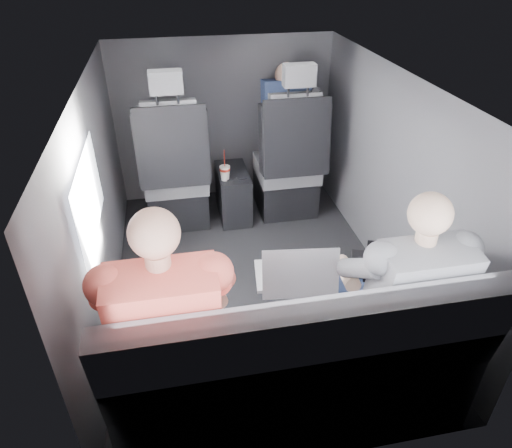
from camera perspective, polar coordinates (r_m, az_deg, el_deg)
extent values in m
plane|color=black|center=(3.15, -0.37, -6.95)|extent=(2.60, 2.60, 0.00)
plane|color=#B2B2AD|center=(2.52, -0.48, 17.48)|extent=(2.60, 2.60, 0.00)
cube|color=#56565B|center=(2.77, -19.02, 1.97)|extent=(0.02, 2.60, 1.35)
cube|color=#56565B|center=(3.05, 16.52, 5.27)|extent=(0.02, 2.60, 1.35)
cube|color=#56565B|center=(3.95, -3.99, 12.79)|extent=(1.80, 0.02, 1.35)
cube|color=#56565B|center=(1.78, 7.67, -16.29)|extent=(1.80, 0.02, 1.35)
cube|color=white|center=(2.41, -20.13, 3.07)|extent=(0.02, 0.75, 0.42)
cube|color=black|center=(3.41, 5.05, 11.73)|extent=(0.35, 0.11, 0.59)
cube|color=black|center=(3.80, -9.68, 2.79)|extent=(0.46, 0.48, 0.30)
cube|color=slate|center=(3.67, -9.99, 5.75)|extent=(0.48, 0.46, 0.14)
cube|color=slate|center=(3.34, -10.44, 9.91)|extent=(0.38, 0.18, 0.61)
cube|color=black|center=(3.36, -14.17, 9.03)|extent=(0.08, 0.21, 0.53)
cube|color=black|center=(3.36, -6.59, 9.81)|extent=(0.08, 0.21, 0.53)
cube|color=black|center=(3.28, -10.38, 9.33)|extent=(0.50, 0.11, 0.58)
cube|color=slate|center=(3.16, -11.22, 17.01)|extent=(0.22, 0.10, 0.15)
cube|color=black|center=(3.90, 3.63, 4.07)|extent=(0.46, 0.48, 0.30)
cube|color=slate|center=(3.78, 3.82, 7.00)|extent=(0.48, 0.46, 0.14)
cube|color=slate|center=(3.46, 4.87, 11.13)|extent=(0.38, 0.18, 0.61)
cube|color=black|center=(3.42, 1.23, 10.44)|extent=(0.08, 0.21, 0.53)
cube|color=black|center=(3.53, 8.36, 10.84)|extent=(0.08, 0.21, 0.53)
cube|color=black|center=(3.40, 5.15, 10.57)|extent=(0.50, 0.11, 0.58)
cube|color=slate|center=(3.28, 5.43, 18.04)|extent=(0.22, 0.10, 0.15)
cube|color=black|center=(3.76, -2.87, 3.84)|extent=(0.24, 0.48, 0.40)
cylinder|color=black|center=(3.56, -3.47, 5.75)|extent=(0.09, 0.09, 0.01)
cylinder|color=black|center=(3.57, -1.72, 5.91)|extent=(0.09, 0.09, 0.01)
cube|color=slate|center=(2.29, 4.61, -18.58)|extent=(1.60, 0.50, 0.45)
cube|color=slate|center=(1.80, 7.19, -15.02)|extent=(1.60, 0.17, 0.47)
cylinder|color=red|center=(3.51, -3.92, 6.86)|extent=(0.08, 0.08, 0.02)
cylinder|color=white|center=(3.50, -3.93, 7.14)|extent=(0.08, 0.08, 0.01)
cylinder|color=red|center=(3.47, -3.98, 8.20)|extent=(0.01, 0.01, 0.13)
cube|color=silver|center=(2.21, -11.49, -8.20)|extent=(0.36, 0.27, 0.02)
cube|color=silver|center=(2.19, -11.51, -8.23)|extent=(0.29, 0.16, 0.00)
cube|color=silver|center=(2.26, -11.56, -6.75)|extent=(0.11, 0.06, 0.00)
cube|color=silver|center=(2.00, -11.79, -8.32)|extent=(0.35, 0.09, 0.24)
cube|color=white|center=(2.01, -11.78, -8.24)|extent=(0.31, 0.07, 0.21)
cube|color=silver|center=(2.26, 4.40, -6.33)|extent=(0.38, 0.28, 0.02)
cube|color=silver|center=(2.24, 4.51, -6.35)|extent=(0.30, 0.17, 0.00)
cube|color=silver|center=(2.31, 3.96, -5.02)|extent=(0.11, 0.07, 0.00)
cube|color=silver|center=(2.07, 5.62, -6.25)|extent=(0.35, 0.11, 0.23)
cube|color=white|center=(2.08, 5.56, -6.17)|extent=(0.31, 0.09, 0.20)
cube|color=black|center=(2.40, 15.62, -5.06)|extent=(0.37, 0.31, 0.02)
cube|color=black|center=(2.38, 15.80, -5.07)|extent=(0.28, 0.20, 0.00)
cube|color=black|center=(2.44, 15.03, -3.96)|extent=(0.10, 0.08, 0.00)
cube|color=black|center=(2.24, 17.44, -4.85)|extent=(0.31, 0.17, 0.21)
cube|color=white|center=(2.24, 17.36, -4.79)|extent=(0.27, 0.14, 0.18)
cube|color=#303035|center=(2.12, -13.60, -13.34)|extent=(0.15, 0.44, 0.13)
cube|color=#303035|center=(2.11, -7.51, -12.77)|extent=(0.15, 0.44, 0.13)
cube|color=#303035|center=(2.49, -12.68, -14.25)|extent=(0.13, 0.13, 0.45)
cube|color=#303035|center=(2.48, -7.47, -13.76)|extent=(0.13, 0.13, 0.45)
cube|color=#D46546|center=(1.80, -11.12, -12.09)|extent=(0.40, 0.27, 0.54)
sphere|color=tan|center=(1.58, -12.62, -1.14)|extent=(0.18, 0.18, 0.18)
cylinder|color=tan|center=(2.08, -16.62, -8.97)|extent=(0.11, 0.28, 0.12)
cylinder|color=tan|center=(2.07, -5.49, -7.90)|extent=(0.11, 0.28, 0.12)
cube|color=navy|center=(2.27, 13.64, -9.80)|extent=(0.14, 0.41, 0.12)
cube|color=navy|center=(2.35, 18.33, -8.93)|extent=(0.14, 0.41, 0.12)
cube|color=navy|center=(2.60, 10.97, -11.37)|extent=(0.12, 0.12, 0.45)
cube|color=navy|center=(2.68, 15.19, -10.59)|extent=(0.12, 0.12, 0.45)
cube|color=gray|center=(2.03, 19.35, -8.11)|extent=(0.38, 0.25, 0.51)
sphere|color=beige|center=(1.85, 20.96, 1.20)|extent=(0.17, 0.17, 0.17)
cylinder|color=beige|center=(2.20, 11.29, -5.99)|extent=(0.11, 0.26, 0.11)
cylinder|color=beige|center=(2.35, 19.89, -4.65)|extent=(0.11, 0.26, 0.11)
cube|color=navy|center=(3.80, 3.78, 13.65)|extent=(0.38, 0.24, 0.55)
sphere|color=tan|center=(3.73, 3.87, 18.09)|extent=(0.19, 0.19, 0.19)
cube|color=navy|center=(3.95, 3.41, 9.95)|extent=(0.32, 0.38, 0.11)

